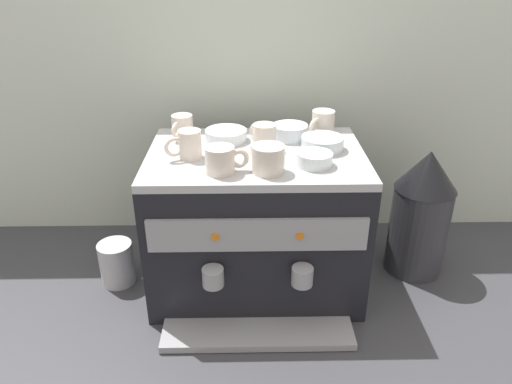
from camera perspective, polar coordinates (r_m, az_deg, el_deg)
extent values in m
plane|color=#38383D|center=(1.54, 0.00, -10.19)|extent=(4.00, 4.00, 0.00)
cube|color=silver|center=(1.64, -0.23, 11.68)|extent=(2.80, 0.03, 1.00)
cube|color=black|center=(1.43, 0.00, -3.67)|extent=(0.60, 0.41, 0.41)
cube|color=#B7B7BC|center=(1.34, 0.00, 4.26)|extent=(0.60, 0.41, 0.02)
cube|color=#939399|center=(1.20, 0.19, -5.12)|extent=(0.55, 0.01, 0.09)
cylinder|color=orange|center=(1.20, -4.85, -5.32)|extent=(0.02, 0.01, 0.02)
cylinder|color=orange|center=(1.20, 5.22, -5.22)|extent=(0.02, 0.01, 0.02)
cube|color=#939399|center=(1.34, 0.21, -16.37)|extent=(0.51, 0.12, 0.02)
cylinder|color=#939399|center=(1.25, -5.12, -10.01)|extent=(0.06, 0.06, 0.05)
cylinder|color=#939399|center=(1.25, 5.51, -9.89)|extent=(0.06, 0.06, 0.05)
cylinder|color=beige|center=(1.20, -4.30, 3.81)|extent=(0.07, 0.07, 0.07)
torus|color=beige|center=(1.21, -2.01, 4.01)|extent=(0.05, 0.02, 0.05)
cylinder|color=beige|center=(1.20, 1.46, 3.92)|extent=(0.08, 0.08, 0.07)
torus|color=beige|center=(1.24, 0.25, 4.76)|extent=(0.04, 0.05, 0.05)
cylinder|color=beige|center=(1.30, -7.82, 5.62)|extent=(0.06, 0.06, 0.08)
torus|color=beige|center=(1.28, -9.68, 5.29)|extent=(0.05, 0.03, 0.05)
cylinder|color=beige|center=(1.34, 1.01, 6.49)|extent=(0.06, 0.06, 0.07)
torus|color=beige|center=(1.37, -0.04, 7.04)|extent=(0.04, 0.05, 0.05)
cylinder|color=beige|center=(1.46, -8.71, 7.76)|extent=(0.06, 0.06, 0.07)
torus|color=beige|center=(1.42, -9.45, 7.22)|extent=(0.03, 0.05, 0.05)
cylinder|color=beige|center=(1.46, 7.95, 8.06)|extent=(0.07, 0.07, 0.08)
torus|color=beige|center=(1.42, 6.98, 7.60)|extent=(0.04, 0.05, 0.06)
cylinder|color=silver|center=(1.36, 7.87, 5.76)|extent=(0.12, 0.12, 0.04)
cylinder|color=silver|center=(1.37, 7.84, 5.22)|extent=(0.06, 0.06, 0.01)
cylinder|color=silver|center=(1.42, -3.58, 6.75)|extent=(0.12, 0.12, 0.03)
cylinder|color=silver|center=(1.42, -3.57, 6.28)|extent=(0.07, 0.07, 0.01)
cylinder|color=silver|center=(1.25, 6.96, 3.89)|extent=(0.09, 0.09, 0.03)
cylinder|color=silver|center=(1.26, 6.92, 3.34)|extent=(0.05, 0.05, 0.01)
cylinder|color=silver|center=(1.43, 4.05, 7.14)|extent=(0.11, 0.11, 0.04)
cylinder|color=silver|center=(1.44, 4.03, 6.54)|extent=(0.06, 0.06, 0.01)
cylinder|color=#333338|center=(1.60, 18.65, -4.25)|extent=(0.18, 0.18, 0.29)
cone|color=black|center=(1.51, 19.76, 2.42)|extent=(0.18, 0.18, 0.12)
cylinder|color=#B7B7BC|center=(1.55, -16.18, -8.09)|extent=(0.10, 0.10, 0.14)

